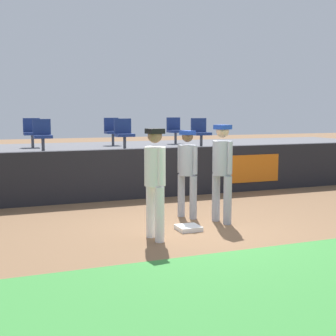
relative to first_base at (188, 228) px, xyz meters
The scene contains 14 objects.
ground_plane 0.20m from the first_base, 11.86° to the left, with size 60.00×60.00×0.00m, color brown.
grass_foreground_strip 2.80m from the first_base, 86.10° to the right, with size 18.00×2.80×0.01m, color #388438.
first_base is the anchor object (origin of this frame).
player_fielder_home 1.31m from the first_base, 155.27° to the right, with size 0.39×0.58×1.82m.
player_runner_visitor 1.38m from the first_base, 67.75° to the left, with size 0.44×0.44×1.72m.
player_coach_visitor 1.35m from the first_base, 20.25° to the left, with size 0.42×0.51×1.85m.
field_wall 3.32m from the first_base, 86.39° to the left, with size 18.00×0.26×1.21m.
bleacher_platform 5.86m from the first_base, 88.13° to the left, with size 18.00×4.80×1.07m, color #59595E.
seat_front_right 5.50m from the first_base, 62.67° to the left, with size 0.47×0.44×0.84m.
seat_front_left 5.31m from the first_base, 112.65° to the left, with size 0.44×0.44×0.84m.
seat_back_right 7.08m from the first_base, 69.97° to the left, with size 0.46×0.44×0.84m.
seat_front_center 4.94m from the first_base, 88.00° to the left, with size 0.47×0.44×0.84m.
seat_back_left 6.99m from the first_base, 107.55° to the left, with size 0.48×0.44×0.84m.
seat_back_center 6.68m from the first_base, 87.28° to the left, with size 0.45×0.44×0.84m.
Camera 1 is at (-3.45, -7.42, 2.09)m, focal length 49.70 mm.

